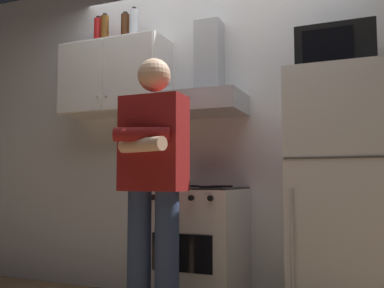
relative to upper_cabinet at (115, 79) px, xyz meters
name	(u,v)px	position (x,y,z in m)	size (l,w,h in m)	color
back_wall_tiled	(221,125)	(0.85, 0.23, -0.40)	(4.80, 0.10, 2.70)	white
upper_cabinet	(115,79)	(0.00, 0.00, 0.00)	(0.90, 0.37, 0.60)	white
stove_oven	(199,249)	(0.80, -0.13, -1.32)	(0.60, 0.62, 0.87)	silver
range_hood	(205,89)	(0.80, 0.00, -0.15)	(0.60, 0.44, 0.75)	#B7BABF
refrigerator	(340,198)	(1.75, -0.12, -0.95)	(0.60, 0.62, 1.60)	silver
microwave	(336,52)	(1.75, -0.11, -0.01)	(0.48, 0.37, 0.28)	black
person_standing	(153,182)	(0.75, -0.73, -0.85)	(0.38, 0.33, 1.64)	navy
bottle_soda_red	(98,32)	(-0.18, 0.01, 0.42)	(0.08, 0.08, 0.26)	red
bottle_vodka_clear	(134,25)	(0.17, 0.01, 0.43)	(0.07, 0.07, 0.28)	silver
bottle_beer_brown	(105,29)	(-0.09, -0.03, 0.42)	(0.07, 0.07, 0.26)	brown
bottle_rum_dark	(125,28)	(0.08, 0.02, 0.42)	(0.07, 0.07, 0.26)	#47230F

